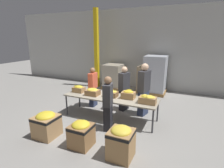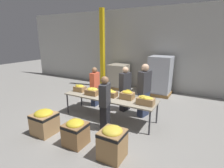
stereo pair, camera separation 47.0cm
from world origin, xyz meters
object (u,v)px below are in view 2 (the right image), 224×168
at_px(banana_box_0, 80,88).
at_px(donation_bin_2, 112,142).
at_px(volunteer_2, 144,91).
at_px(pallet_stack_1, 119,77).
at_px(sorting_table, 109,98).
at_px(banana_box_2, 110,93).
at_px(support_pillar, 102,49).
at_px(banana_box_3, 127,95).
at_px(donation_bin_1, 76,132).
at_px(banana_box_4, 146,100).
at_px(pallet_stack_0, 160,76).
at_px(banana_box_1, 93,91).
at_px(volunteer_3, 125,89).
at_px(volunteer_1, 105,104).
at_px(donation_bin_0, 44,121).
at_px(pallet_stack_2, 152,80).
at_px(volunteer_0, 95,87).

bearing_deg(banana_box_0, donation_bin_2, -37.19).
distance_m(volunteer_2, pallet_stack_1, 3.44).
height_order(sorting_table, donation_bin_2, donation_bin_2).
relative_size(banana_box_2, support_pillar, 0.11).
xyz_separation_m(banana_box_3, donation_bin_1, (-0.58, -1.80, -0.52)).
distance_m(volunteer_2, donation_bin_2, 2.46).
xyz_separation_m(banana_box_0, banana_box_3, (1.79, 0.09, 0.01)).
bearing_deg(banana_box_4, support_pillar, 136.43).
bearing_deg(banana_box_3, pallet_stack_0, 85.87).
relative_size(banana_box_4, donation_bin_2, 0.65).
bearing_deg(support_pillar, pallet_stack_0, 0.93).
distance_m(banana_box_1, volunteer_3, 1.20).
bearing_deg(volunteer_1, donation_bin_0, 113.99).
height_order(banana_box_2, volunteer_1, volunteer_1).
distance_m(banana_box_2, pallet_stack_1, 3.53).
xyz_separation_m(banana_box_1, pallet_stack_0, (1.41, 3.37, 0.02)).
height_order(volunteer_2, pallet_stack_2, volunteer_2).
bearing_deg(volunteer_2, banana_box_0, -57.84).
distance_m(banana_box_1, volunteer_1, 1.05).
xyz_separation_m(sorting_table, pallet_stack_2, (0.44, 3.37, -0.08)).
distance_m(support_pillar, pallet_stack_1, 1.67).
bearing_deg(banana_box_0, banana_box_4, -2.22).
bearing_deg(banana_box_0, support_pillar, 107.93).
bearing_deg(banana_box_0, pallet_stack_1, 92.00).
height_order(volunteer_0, pallet_stack_2, volunteer_0).
height_order(banana_box_4, volunteer_1, volunteer_1).
relative_size(banana_box_3, banana_box_4, 0.83).
height_order(volunteer_3, pallet_stack_2, volunteer_3).
bearing_deg(volunteer_0, banana_box_3, 67.28).
height_order(volunteer_3, donation_bin_1, volunteer_3).
distance_m(donation_bin_1, support_pillar, 5.67).
bearing_deg(pallet_stack_2, banana_box_0, -116.24).
height_order(banana_box_0, banana_box_3, banana_box_3).
relative_size(banana_box_1, pallet_stack_1, 0.35).
distance_m(sorting_table, volunteer_1, 0.75).
height_order(volunteer_2, donation_bin_2, volunteer_2).
bearing_deg(support_pillar, banana_box_2, -54.67).
xyz_separation_m(banana_box_2, volunteer_2, (0.91, 0.67, 0.03)).
bearing_deg(pallet_stack_1, volunteer_0, -83.77).
relative_size(banana_box_4, pallet_stack_1, 0.39).
distance_m(pallet_stack_0, pallet_stack_2, 0.46).
height_order(sorting_table, volunteer_2, volunteer_2).
bearing_deg(pallet_stack_2, banana_box_3, -87.60).
xyz_separation_m(donation_bin_0, pallet_stack_0, (1.91, 4.98, 0.51)).
bearing_deg(banana_box_2, banana_box_1, -168.76).
distance_m(banana_box_3, pallet_stack_2, 3.28).
distance_m(sorting_table, banana_box_3, 0.61).
height_order(volunteer_1, volunteer_2, volunteer_2).
xyz_separation_m(banana_box_1, banana_box_4, (1.83, 0.00, 0.01)).
distance_m(banana_box_1, support_pillar, 3.88).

